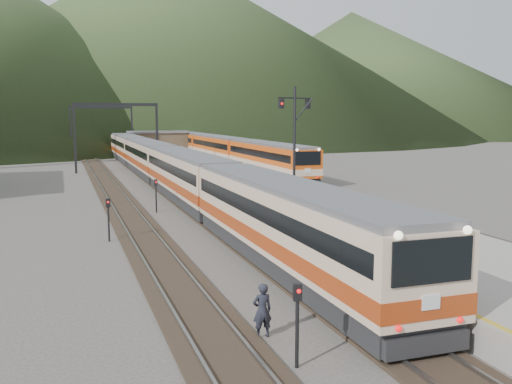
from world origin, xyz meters
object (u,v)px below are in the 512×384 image
object	(u,v)px
second_train	(219,149)
worker	(262,310)
main_train	(164,165)
signal_mast	(294,140)

from	to	relation	value
second_train	worker	xyz separation A→B (m)	(-15.03, -60.45, -1.19)
second_train	main_train	bearing A→B (deg)	-116.38
main_train	second_train	xyz separation A→B (m)	(11.50, 23.19, -0.02)
signal_mast	worker	world-z (taller)	signal_mast
signal_mast	worker	size ratio (longest dim) A/B	4.27
main_train	worker	xyz separation A→B (m)	(-3.53, -37.27, -1.21)
worker	main_train	bearing A→B (deg)	-97.64
second_train	worker	bearing A→B (deg)	-103.96
second_train	signal_mast	world-z (taller)	signal_mast
worker	signal_mast	bearing A→B (deg)	-118.71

